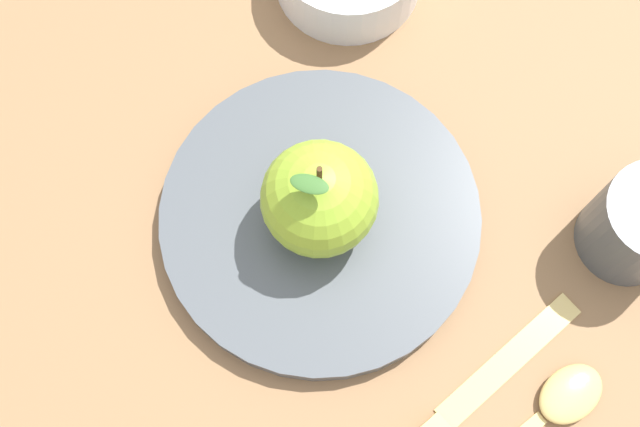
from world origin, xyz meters
The scene contains 5 objects.
ground_plane centered at (0.00, 0.00, 0.00)m, with size 2.40×2.40×0.00m, color olive.
dinner_plate centered at (-0.02, -0.01, 0.01)m, with size 0.23×0.23×0.02m.
apple centered at (-0.02, -0.01, 0.06)m, with size 0.08×0.08×0.09m.
knife centered at (0.04, 0.14, 0.00)m, with size 0.19×0.06×0.01m.
spoon centered at (0.00, 0.19, 0.01)m, with size 0.17×0.07×0.01m.
Camera 1 is at (0.12, 0.09, 0.55)m, focal length 45.33 mm.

